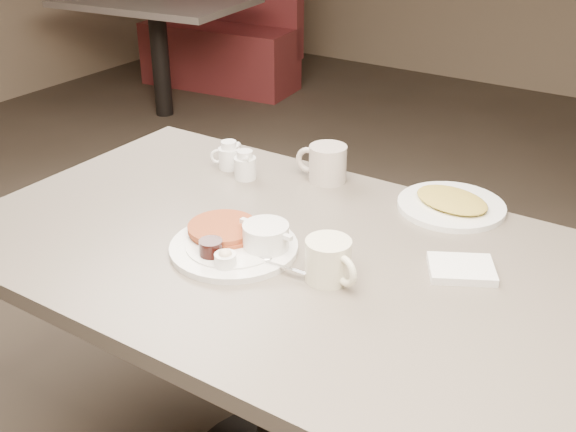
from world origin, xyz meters
The scene contains 9 objects.
diner_table centered at (0.00, 0.00, 0.58)m, with size 1.50×0.90×0.75m.
main_plate centered at (-0.08, -0.06, 0.77)m, with size 0.36×0.31×0.07m.
coffee_mug_near centered at (0.15, -0.06, 0.80)m, with size 0.15×0.12×0.09m.
napkin centered at (0.37, 0.12, 0.76)m, with size 0.17×0.16×0.02m.
coffee_mug_far centered at (-0.10, 0.36, 0.80)m, with size 0.15×0.11×0.10m.
creamer_left centered at (-0.37, 0.29, 0.79)m, with size 0.08×0.07×0.08m.
creamer_right centered at (-0.30, 0.26, 0.79)m, with size 0.08×0.08×0.08m.
hash_plate centered at (0.24, 0.39, 0.76)m, with size 0.33×0.33×0.04m.
booth_back_left centered at (-2.44, 2.80, 0.41)m, with size 1.27×1.45×1.12m.
Camera 1 is at (0.76, -1.13, 1.54)m, focal length 43.56 mm.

